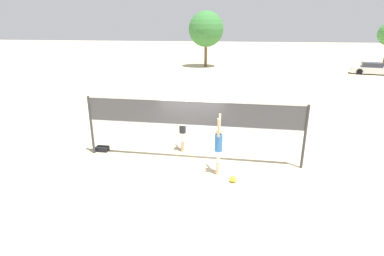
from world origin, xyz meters
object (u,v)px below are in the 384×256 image
Objects in this scene: parked_car_near at (373,69)px; tree_right_cluster at (206,29)px; player_blocker at (183,127)px; volleyball at (233,179)px; player_spiker at (219,144)px; gear_bag at (102,149)px; volleyball_net at (192,117)px.

tree_right_cluster reaches higher than parked_car_near.
tree_right_cluster is at bearing -174.85° from player_blocker.
volleyball is at bearing 42.89° from player_blocker.
player_blocker is at bearing -110.29° from parked_car_near.
parked_car_near is at bearing -10.42° from tree_right_cluster.
player_spiker is 5.40m from gear_bag.
parked_car_near is (14.62, 27.63, 0.47)m from volleyball.
gear_bag is at bearing 176.24° from volleyball_net.
gear_bag is 0.07× the size of tree_right_cluster.
volleyball is at bearing -17.78° from gear_bag.
volleyball_net reaches higher than player_spiker.
gear_bag is (-4.01, 0.26, -1.72)m from volleyball_net.
player_spiker is at bearing -13.90° from gear_bag.
volleyball reaches higher than gear_bag.
player_spiker is 0.45× the size of parked_car_near.
tree_right_cluster is (-19.48, 3.58, 4.22)m from parked_car_near.
player_spiker is 1.33m from volleyball.
player_blocker is 3.86× the size of gear_bag.
volleyball_net is at bearing 32.60° from player_blocker.
player_blocker is 29.13m from tree_right_cluster.
volleyball_net is at bearing 48.27° from player_spiker.
player_blocker is (-0.55, 0.87, -0.75)m from volleyball_net.
volleyball is 31.26m from parked_car_near.
parked_car_near reaches higher than gear_bag.
parked_car_near is at bearing 57.93° from volleyball_net.
tree_right_cluster is at bearing 7.94° from player_spiker.
volleyball is 0.05× the size of parked_car_near.
gear_bag is (-5.71, 1.83, -0.02)m from volleyball.
parked_car_near is (16.89, 25.19, -0.49)m from player_blocker.
player_blocker is at bearing 9.93° from gear_bag.
player_spiker reaches higher than player_blocker.
volleyball is (0.58, -0.56, -1.05)m from player_spiker.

